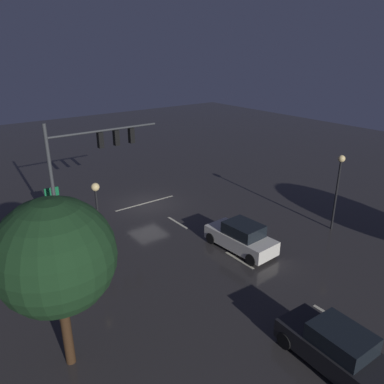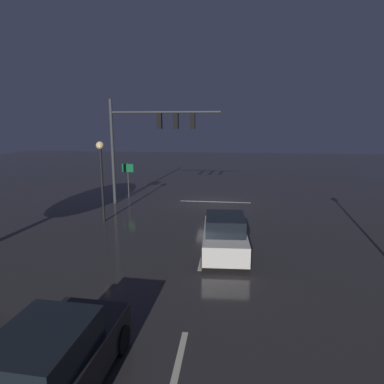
{
  "view_description": "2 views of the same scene",
  "coord_description": "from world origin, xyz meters",
  "px_view_note": "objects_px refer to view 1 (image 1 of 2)",
  "views": [
    {
      "loc": [
        13.07,
        22.88,
        11.1
      ],
      "look_at": [
        -0.64,
        4.77,
        2.31
      ],
      "focal_mm": 35.22,
      "sensor_mm": 36.0,
      "label": 1
    },
    {
      "loc": [
        -1.15,
        22.81,
        5.54
      ],
      "look_at": [
        0.96,
        5.52,
        1.89
      ],
      "focal_mm": 31.1,
      "sensor_mm": 36.0,
      "label": 2
    }
  ],
  "objects_px": {
    "traffic_signal_assembly": "(91,153)",
    "car_distant": "(336,348)",
    "route_sign": "(52,197)",
    "street_lamp_right_kerb": "(97,206)",
    "car_approaching": "(241,237)",
    "tree_right_near": "(56,257)",
    "street_lamp_left_kerb": "(339,178)"
  },
  "relations": [
    {
      "from": "street_lamp_right_kerb",
      "to": "car_approaching",
      "type": "bearing_deg",
      "value": 151.05
    },
    {
      "from": "street_lamp_right_kerb",
      "to": "tree_right_near",
      "type": "distance_m",
      "value": 7.44
    },
    {
      "from": "car_approaching",
      "to": "route_sign",
      "type": "bearing_deg",
      "value": -53.53
    },
    {
      "from": "car_distant",
      "to": "tree_right_near",
      "type": "relative_size",
      "value": 0.67
    },
    {
      "from": "route_sign",
      "to": "tree_right_near",
      "type": "relative_size",
      "value": 0.39
    },
    {
      "from": "car_distant",
      "to": "route_sign",
      "type": "xyz_separation_m",
      "value": [
        4.2,
        -18.41,
        1.07
      ]
    },
    {
      "from": "car_distant",
      "to": "street_lamp_left_kerb",
      "type": "bearing_deg",
      "value": -145.86
    },
    {
      "from": "car_distant",
      "to": "route_sign",
      "type": "relative_size",
      "value": 1.72
    },
    {
      "from": "car_distant",
      "to": "street_lamp_left_kerb",
      "type": "xyz_separation_m",
      "value": [
        -9.85,
        -6.68,
        2.69
      ]
    },
    {
      "from": "traffic_signal_assembly",
      "to": "route_sign",
      "type": "height_order",
      "value": "traffic_signal_assembly"
    },
    {
      "from": "car_approaching",
      "to": "tree_right_near",
      "type": "relative_size",
      "value": 0.67
    },
    {
      "from": "car_distant",
      "to": "street_lamp_left_kerb",
      "type": "height_order",
      "value": "street_lamp_left_kerb"
    },
    {
      "from": "car_distant",
      "to": "street_lamp_left_kerb",
      "type": "relative_size",
      "value": 0.89
    },
    {
      "from": "car_distant",
      "to": "street_lamp_left_kerb",
      "type": "distance_m",
      "value": 12.2
    },
    {
      "from": "traffic_signal_assembly",
      "to": "street_lamp_left_kerb",
      "type": "distance_m",
      "value": 15.48
    },
    {
      "from": "car_approaching",
      "to": "route_sign",
      "type": "height_order",
      "value": "route_sign"
    },
    {
      "from": "car_approaching",
      "to": "street_lamp_right_kerb",
      "type": "relative_size",
      "value": 0.98
    },
    {
      "from": "street_lamp_right_kerb",
      "to": "route_sign",
      "type": "distance_m",
      "value": 6.41
    },
    {
      "from": "street_lamp_left_kerb",
      "to": "tree_right_near",
      "type": "distance_m",
      "value": 17.64
    },
    {
      "from": "car_approaching",
      "to": "street_lamp_right_kerb",
      "type": "distance_m",
      "value": 8.3
    },
    {
      "from": "car_distant",
      "to": "route_sign",
      "type": "distance_m",
      "value": 18.92
    },
    {
      "from": "traffic_signal_assembly",
      "to": "street_lamp_right_kerb",
      "type": "height_order",
      "value": "traffic_signal_assembly"
    },
    {
      "from": "street_lamp_right_kerb",
      "to": "route_sign",
      "type": "relative_size",
      "value": 1.76
    },
    {
      "from": "street_lamp_left_kerb",
      "to": "route_sign",
      "type": "bearing_deg",
      "value": -39.87
    },
    {
      "from": "traffic_signal_assembly",
      "to": "car_distant",
      "type": "height_order",
      "value": "traffic_signal_assembly"
    },
    {
      "from": "route_sign",
      "to": "street_lamp_right_kerb",
      "type": "bearing_deg",
      "value": 94.64
    },
    {
      "from": "traffic_signal_assembly",
      "to": "car_approaching",
      "type": "height_order",
      "value": "traffic_signal_assembly"
    },
    {
      "from": "traffic_signal_assembly",
      "to": "street_lamp_right_kerb",
      "type": "xyz_separation_m",
      "value": [
        1.69,
        4.37,
        -1.71
      ]
    },
    {
      "from": "tree_right_near",
      "to": "traffic_signal_assembly",
      "type": "bearing_deg",
      "value": -118.76
    },
    {
      "from": "route_sign",
      "to": "tree_right_near",
      "type": "height_order",
      "value": "tree_right_near"
    },
    {
      "from": "street_lamp_right_kerb",
      "to": "tree_right_near",
      "type": "height_order",
      "value": "tree_right_near"
    },
    {
      "from": "street_lamp_right_kerb",
      "to": "traffic_signal_assembly",
      "type": "bearing_deg",
      "value": -111.16
    }
  ]
}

